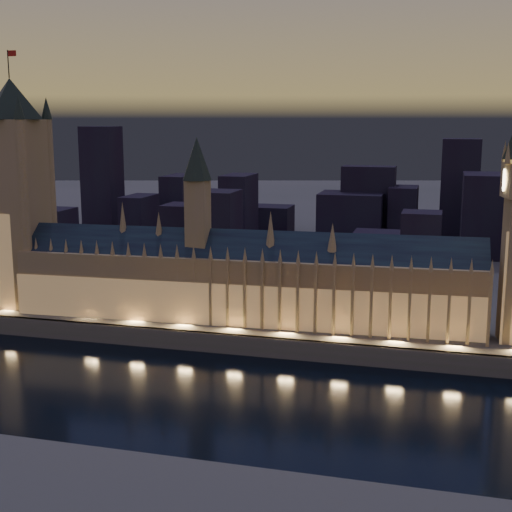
# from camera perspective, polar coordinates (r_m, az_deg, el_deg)

# --- Properties ---
(ground_plane) EXTENTS (2000.00, 2000.00, 0.00)m
(ground_plane) POSITION_cam_1_polar(r_m,az_deg,el_deg) (254.37, -4.37, -10.68)
(ground_plane) COLOR black
(ground_plane) RESTS_ON ground
(north_bank) EXTENTS (2000.00, 960.00, 8.00)m
(north_bank) POSITION_cam_1_polar(r_m,az_deg,el_deg) (752.39, 8.85, 3.97)
(north_bank) COLOR #43473E
(north_bank) RESTS_ON ground
(embankment_wall) EXTENTS (2000.00, 2.50, 8.00)m
(embankment_wall) POSITION_cam_1_polar(r_m,az_deg,el_deg) (289.70, -1.68, -7.08)
(embankment_wall) COLOR #535641
(embankment_wall) RESTS_ON ground
(palace_of_westminster) EXTENTS (202.00, 29.22, 78.00)m
(palace_of_westminster) POSITION_cam_1_polar(r_m,az_deg,el_deg) (303.90, -1.22, -1.84)
(palace_of_westminster) COLOR olive
(palace_of_westminster) RESTS_ON north_bank
(victoria_tower) EXTENTS (31.68, 31.68, 115.23)m
(victoria_tower) POSITION_cam_1_polar(r_m,az_deg,el_deg) (343.14, -18.67, 5.60)
(victoria_tower) COLOR olive
(victoria_tower) RESTS_ON north_bank
(city_backdrop) EXTENTS (494.41, 215.63, 79.46)m
(city_backdrop) POSITION_cam_1_polar(r_m,az_deg,el_deg) (476.60, 9.51, 3.30)
(city_backdrop) COLOR black
(city_backdrop) RESTS_ON north_bank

